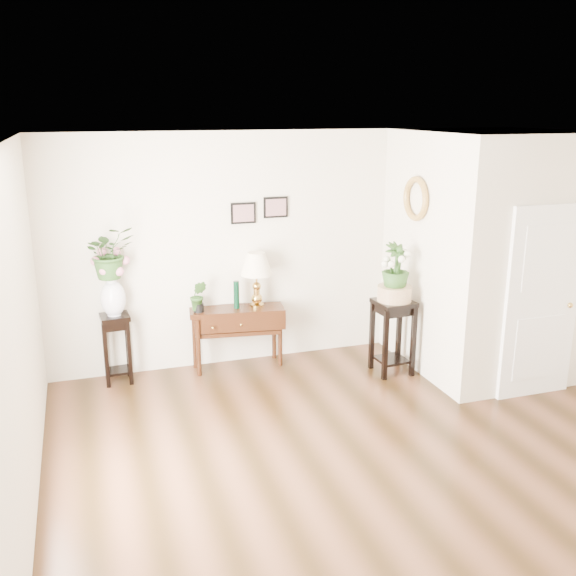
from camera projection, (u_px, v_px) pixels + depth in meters
name	position (u px, v px, depth m)	size (l,w,h in m)	color
floor	(393.00, 460.00, 5.75)	(6.00, 5.50, 0.02)	#502F1D
ceiling	(409.00, 141.00, 4.99)	(6.00, 5.50, 0.02)	white
wall_back	(295.00, 247.00, 7.88)	(6.00, 0.02, 2.80)	silver
wall_left	(15.00, 353.00, 4.47)	(0.02, 5.50, 2.80)	silver
partition	(488.00, 251.00, 7.62)	(1.80, 1.95, 2.80)	silver
door	(542.00, 303.00, 6.80)	(0.90, 0.05, 2.10)	white
art_print_left	(243.00, 213.00, 7.55)	(0.30, 0.02, 0.25)	black
art_print_right	(276.00, 207.00, 7.65)	(0.30, 0.02, 0.25)	black
wall_ornament	(416.00, 199.00, 7.28)	(0.51, 0.51, 0.07)	#B28B45
console_table	(237.00, 338.00, 7.73)	(1.12, 0.37, 0.75)	black
table_lamp	(256.00, 278.00, 7.61)	(0.38, 0.38, 0.67)	#B38B3E
green_vase	(236.00, 294.00, 7.59)	(0.07, 0.07, 0.33)	black
potted_plant	(198.00, 297.00, 7.45)	(0.20, 0.16, 0.36)	#254A1B
plant_stand_a	(117.00, 349.00, 7.30)	(0.31, 0.31, 0.81)	black
porcelain_vase	(113.00, 296.00, 7.13)	(0.28, 0.28, 0.48)	silver
lily_arrangement	(110.00, 255.00, 7.00)	(0.52, 0.45, 0.58)	#254A1B
plant_stand_b	(392.00, 337.00, 7.56)	(0.42, 0.42, 0.89)	black
ceramic_bowl	(394.00, 294.00, 7.41)	(0.40, 0.40, 0.18)	tan
narcissus	(396.00, 267.00, 7.32)	(0.31, 0.31, 0.56)	#254A1B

